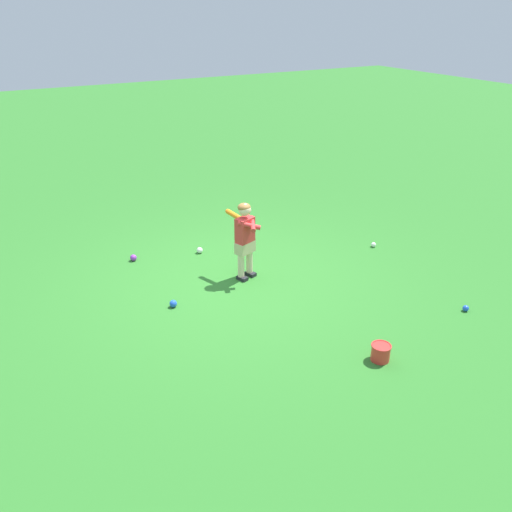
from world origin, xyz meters
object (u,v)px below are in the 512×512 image
(play_ball_near_batter, at_px, (373,245))
(play_ball_midfield, at_px, (133,258))
(play_ball_center_lawn, at_px, (173,304))
(play_ball_behind_batter, at_px, (200,250))
(toy_bucket, at_px, (381,352))
(child_batter, at_px, (245,234))
(play_ball_by_bucket, at_px, (466,308))

(play_ball_near_batter, bearing_deg, play_ball_midfield, -21.75)
(play_ball_center_lawn, relative_size, play_ball_midfield, 0.97)
(play_ball_near_batter, bearing_deg, play_ball_behind_batter, -24.68)
(play_ball_behind_batter, xyz_separation_m, toy_bucket, (-0.58, 3.39, 0.05))
(child_batter, xyz_separation_m, toy_bucket, (-0.35, 2.36, -0.55))
(play_ball_center_lawn, bearing_deg, toy_bucket, 125.77)
(play_ball_midfield, height_order, play_ball_by_bucket, play_ball_midfield)
(child_batter, distance_m, toy_bucket, 2.45)
(play_ball_behind_batter, relative_size, play_ball_midfield, 0.95)
(play_ball_center_lawn, distance_m, play_ball_by_bucket, 3.61)
(toy_bucket, bearing_deg, play_ball_midfield, -67.01)
(child_batter, bearing_deg, play_ball_by_bucket, 132.43)
(play_ball_midfield, bearing_deg, play_ball_near_batter, 158.25)
(child_batter, xyz_separation_m, play_ball_near_batter, (-2.21, 0.09, -0.61))
(play_ball_midfield, height_order, toy_bucket, toy_bucket)
(play_ball_center_lawn, xyz_separation_m, toy_bucket, (-1.51, 2.10, 0.05))
(play_ball_by_bucket, relative_size, toy_bucket, 0.36)
(play_ball_center_lawn, xyz_separation_m, play_ball_near_batter, (-3.37, -0.17, -0.01))
(child_batter, height_order, play_ball_near_batter, child_batter)
(play_ball_behind_batter, xyz_separation_m, play_ball_center_lawn, (0.93, 1.29, 0.00))
(play_ball_center_lawn, bearing_deg, play_ball_by_bucket, 149.06)
(play_ball_behind_batter, bearing_deg, play_ball_midfield, -13.74)
(child_batter, xyz_separation_m, play_ball_behind_batter, (0.23, -1.03, -0.60))
(play_ball_behind_batter, bearing_deg, play_ball_by_bucket, 124.55)
(play_ball_midfield, relative_size, play_ball_by_bucket, 1.26)
(child_batter, distance_m, play_ball_midfield, 1.83)
(play_ball_center_lawn, distance_m, play_ball_midfield, 1.52)
(child_batter, relative_size, toy_bucket, 5.00)
(play_ball_behind_batter, distance_m, play_ball_by_bucket, 3.82)
(play_ball_center_lawn, height_order, play_ball_by_bucket, play_ball_center_lawn)
(play_ball_near_batter, bearing_deg, play_ball_by_bucket, 82.31)
(child_batter, bearing_deg, play_ball_near_batter, 177.58)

